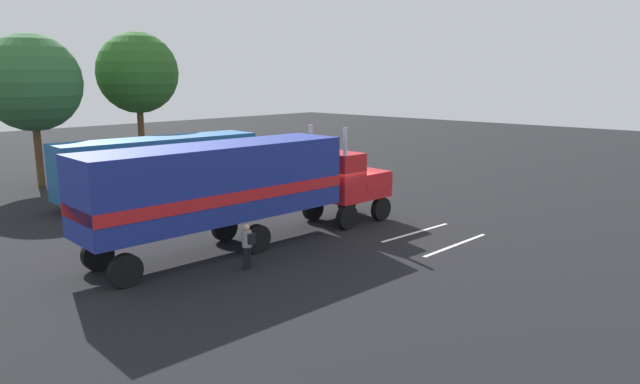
% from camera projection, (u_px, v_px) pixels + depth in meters
% --- Properties ---
extents(ground_plane, '(120.00, 120.00, 0.00)m').
position_uv_depth(ground_plane, '(342.00, 222.00, 26.06)').
color(ground_plane, black).
extents(lane_stripe_near, '(4.40, 0.55, 0.01)m').
position_uv_depth(lane_stripe_near, '(416.00, 232.00, 24.34)').
color(lane_stripe_near, silver).
rests_on(lane_stripe_near, ground_plane).
extents(lane_stripe_mid, '(4.40, 0.34, 0.01)m').
position_uv_depth(lane_stripe_mid, '(456.00, 245.00, 22.51)').
color(lane_stripe_mid, silver).
rests_on(lane_stripe_mid, ground_plane).
extents(semi_truck, '(14.30, 3.43, 4.50)m').
position_uv_depth(semi_truck, '(241.00, 184.00, 21.92)').
color(semi_truck, red).
rests_on(semi_truck, ground_plane).
extents(person_bystander, '(0.36, 0.47, 1.63)m').
position_uv_depth(person_bystander, '(247.00, 245.00, 19.50)').
color(person_bystander, black).
rests_on(person_bystander, ground_plane).
extents(parked_bus, '(11.17, 3.40, 3.40)m').
position_uv_depth(parked_bus, '(160.00, 162.00, 30.62)').
color(parked_bus, '#1E5999').
rests_on(parked_bus, ground_plane).
extents(tree_left, '(5.53, 5.53, 9.69)m').
position_uv_depth(tree_left, '(138.00, 73.00, 38.70)').
color(tree_left, brown).
rests_on(tree_left, ground_plane).
extents(tree_right, '(5.81, 5.81, 9.20)m').
position_uv_depth(tree_right, '(32.00, 83.00, 33.55)').
color(tree_right, brown).
rests_on(tree_right, ground_plane).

